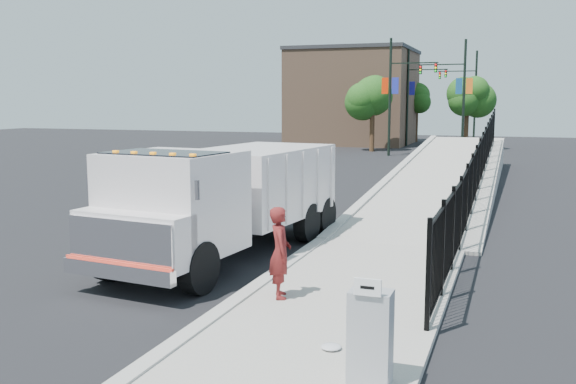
% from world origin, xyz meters
% --- Properties ---
extents(ground, '(120.00, 120.00, 0.00)m').
position_xyz_m(ground, '(0.00, 0.00, 0.00)').
color(ground, black).
rests_on(ground, ground).
extents(sidewalk, '(3.55, 12.00, 0.12)m').
position_xyz_m(sidewalk, '(1.93, -2.00, 0.06)').
color(sidewalk, '#9E998E').
rests_on(sidewalk, ground).
extents(curb, '(0.30, 12.00, 0.16)m').
position_xyz_m(curb, '(0.00, -2.00, 0.08)').
color(curb, '#ADAAA3').
rests_on(curb, ground).
extents(ramp, '(3.95, 24.06, 3.19)m').
position_xyz_m(ramp, '(2.12, 16.00, 0.00)').
color(ramp, '#9E998E').
rests_on(ramp, ground).
extents(iron_fence, '(0.10, 28.00, 1.80)m').
position_xyz_m(iron_fence, '(3.55, 12.00, 0.90)').
color(iron_fence, black).
rests_on(iron_fence, ground).
extents(truck, '(3.43, 8.32, 2.77)m').
position_xyz_m(truck, '(-1.82, 1.78, 1.56)').
color(truck, black).
rests_on(truck, ground).
extents(worker, '(0.64, 0.75, 1.73)m').
position_xyz_m(worker, '(0.71, -1.14, 0.98)').
color(worker, maroon).
rests_on(worker, sidewalk).
extents(utility_cabinet, '(0.55, 0.40, 1.25)m').
position_xyz_m(utility_cabinet, '(3.10, -4.22, 0.75)').
color(utility_cabinet, gray).
rests_on(utility_cabinet, sidewalk).
extents(arrow_sign, '(0.35, 0.04, 0.22)m').
position_xyz_m(arrow_sign, '(3.10, -4.44, 1.48)').
color(arrow_sign, white).
rests_on(arrow_sign, utility_cabinet).
extents(debris, '(0.31, 0.31, 0.08)m').
position_xyz_m(debris, '(2.31, -3.29, 0.16)').
color(debris, silver).
rests_on(debris, sidewalk).
extents(light_pole_0, '(3.78, 0.22, 8.00)m').
position_xyz_m(light_pole_0, '(-3.24, 32.07, 4.36)').
color(light_pole_0, black).
rests_on(light_pole_0, ground).
extents(light_pole_1, '(3.78, 0.22, 8.00)m').
position_xyz_m(light_pole_1, '(0.87, 34.61, 4.36)').
color(light_pole_1, black).
rests_on(light_pole_1, ground).
extents(light_pole_2, '(3.77, 0.22, 8.00)m').
position_xyz_m(light_pole_2, '(-3.60, 41.87, 4.36)').
color(light_pole_2, black).
rests_on(light_pole_2, ground).
extents(light_pole_3, '(3.78, 0.22, 8.00)m').
position_xyz_m(light_pole_3, '(0.98, 45.56, 4.36)').
color(light_pole_3, black).
rests_on(light_pole_3, ground).
extents(tree_0, '(3.05, 3.05, 5.52)m').
position_xyz_m(tree_0, '(-5.44, 35.36, 3.97)').
color(tree_0, '#382314').
rests_on(tree_0, ground).
extents(tree_1, '(2.52, 2.52, 5.26)m').
position_xyz_m(tree_1, '(1.07, 39.55, 3.94)').
color(tree_1, '#382314').
rests_on(tree_1, ground).
extents(tree_2, '(2.42, 2.42, 5.21)m').
position_xyz_m(tree_2, '(-4.04, 47.93, 3.93)').
color(tree_2, '#382314').
rests_on(tree_2, ground).
extents(building, '(10.00, 10.00, 8.00)m').
position_xyz_m(building, '(-9.00, 44.00, 4.00)').
color(building, '#8C664C').
rests_on(building, ground).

